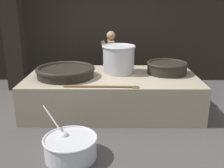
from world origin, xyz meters
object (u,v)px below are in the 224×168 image
object	(u,v)px
giant_wok_near	(66,71)
cook	(111,60)
giant_wok_far	(167,67)
stock_pot	(119,59)
prep_bowl_vegetables	(70,146)

from	to	relation	value
giant_wok_near	cook	xyz separation A→B (m)	(0.91, 1.31, -0.03)
giant_wok_near	giant_wok_far	world-z (taller)	giant_wok_far
giant_wok_near	stock_pot	size ratio (longest dim) A/B	1.68
stock_pot	cook	distance (m)	1.02
giant_wok_far	cook	bearing A→B (deg)	140.09
cook	prep_bowl_vegetables	bearing A→B (deg)	75.11
giant_wok_near	prep_bowl_vegetables	distance (m)	1.92
giant_wok_far	cook	world-z (taller)	cook
prep_bowl_vegetables	stock_pot	bearing A→B (deg)	70.32
giant_wok_near	prep_bowl_vegetables	bearing A→B (deg)	-78.95
giant_wok_near	giant_wok_far	xyz separation A→B (m)	(2.13, 0.28, 0.02)
giant_wok_far	prep_bowl_vegetables	bearing A→B (deg)	-131.12
stock_pot	prep_bowl_vegetables	bearing A→B (deg)	-109.68
giant_wok_far	stock_pot	world-z (taller)	stock_pot
giant_wok_near	prep_bowl_vegetables	xyz separation A→B (m)	(0.34, -1.76, -0.69)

